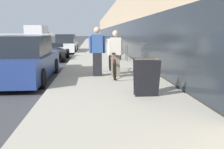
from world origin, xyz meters
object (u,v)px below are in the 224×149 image
Objects in this scene: person_rider at (115,54)px; parked_sedan_curbside at (26,60)px; vintage_roadster_curbside at (53,53)px; parked_sedan_far at (66,44)px; cruiser_bike_nearest at (119,52)px; tandem_bicycle at (112,65)px; bike_rack_hoop at (126,51)px; person_bystander at (97,52)px; moving_truck at (38,35)px; sandwich_board_sign at (146,77)px.

parked_sedan_curbside is (-3.12, 0.46, -0.25)m from person_rider.
parked_sedan_far reaches higher than vintage_roadster_curbside.
parked_sedan_far is (0.20, 12.21, -0.02)m from parked_sedan_curbside.
tandem_bicycle is at bearing -98.87° from cruiser_bike_nearest.
bike_rack_hoop is (1.05, 4.83, -0.28)m from person_rider.
person_rider is at bearing -77.04° from parked_sedan_far.
person_rider is 0.66m from person_bystander.
tandem_bicycle is 29.22m from moving_truck.
parked_sedan_curbside is at bearing 171.61° from person_rider.
parked_sedan_curbside reaches higher than tandem_bicycle.
person_bystander is 0.27× the size of moving_truck.
person_bystander reaches higher than parked_sedan_far.
moving_truck is (-7.83, 28.12, 0.32)m from person_bystander.
vintage_roadster_curbside is (-4.18, 2.09, -0.23)m from bike_rack_hoop.
moving_truck is (-8.93, 31.01, 0.72)m from sandwich_board_sign.
vintage_roadster_curbside is at bearing 110.63° from sandwich_board_sign.
person_bystander is 0.36× the size of parked_sedan_curbside.
parked_sedan_far is (-2.92, 12.67, -0.27)m from person_rider.
sandwich_board_sign is at bearing -79.28° from tandem_bicycle.
person_rider is at bearing -73.39° from moving_truck.
tandem_bicycle is 0.56× the size of parked_sedan_curbside.
parked_sedan_curbside reaches higher than bike_rack_hoop.
tandem_bicycle is at bearing -104.26° from bike_rack_hoop.
parked_sedan_far is (-3.69, 6.82, 0.16)m from cruiser_bike_nearest.
parked_sedan_curbside is (-2.50, 0.25, -0.31)m from person_bystander.
person_bystander is 0.41× the size of vintage_roadster_curbside.
cruiser_bike_nearest is at bearing 105.52° from bike_rack_hoop.
sandwich_board_sign is 15.72m from parked_sedan_far.
parked_sedan_curbside is at bearing -79.18° from moving_truck.
bike_rack_hoop is 7.53m from sandwich_board_sign.
moving_truck reaches higher than parked_sedan_far.
moving_truck reaches higher than person_bystander.
cruiser_bike_nearest is at bearing 82.50° from person_rider.
moving_truck is at bearing 100.82° from parked_sedan_curbside.
sandwich_board_sign is (-0.29, -8.52, 0.08)m from cruiser_bike_nearest.
bike_rack_hoop is at bearing 77.73° from person_rider.
sandwich_board_sign is 0.22× the size of vintage_roadster_curbside.
vintage_roadster_curbside is at bearing 164.61° from cruiser_bike_nearest.
parked_sedan_curbside is (-4.17, -4.37, 0.03)m from bike_rack_hoop.
sandwich_board_sign is at bearing -79.78° from person_rider.
sandwich_board_sign reaches higher than tandem_bicycle.
person_bystander reaches higher than tandem_bicycle.
tandem_bicycle is 0.56m from person_rider.
cruiser_bike_nearest is at bearing 54.17° from parked_sedan_curbside.
moving_truck is at bearing 112.01° from bike_rack_hoop.
sandwich_board_sign is at bearing -94.33° from bike_rack_hoop.
person_bystander is at bearing -165.77° from tandem_bicycle.
sandwich_board_sign is at bearing -91.93° from cruiser_bike_nearest.
person_rider is 0.34× the size of parked_sedan_far.
parked_sedan_far is at bearing 118.39° from cruiser_bike_nearest.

